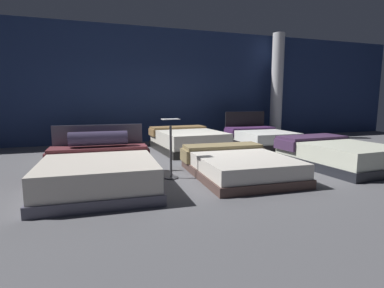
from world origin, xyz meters
name	(u,v)px	position (x,y,z in m)	size (l,w,h in m)	color
ground_plane	(206,161)	(0.00, 0.00, -0.01)	(18.00, 18.00, 0.02)	#5B5B60
showroom_back_wall	(167,86)	(0.00, 3.39, 1.75)	(18.00, 0.06, 3.50)	navy
bed_0	(99,170)	(-2.29, -1.34, 0.26)	(1.75, 2.12, 0.88)	#525060
bed_1	(238,165)	(0.04, -1.39, 0.20)	(1.67, 2.17, 0.44)	#4F3934
bed_2	(336,154)	(2.22, -1.38, 0.25)	(1.60, 2.17, 0.54)	black
bed_3	(97,145)	(-2.25, 1.41, 0.24)	(1.63, 2.08, 0.67)	#956A52
bed_4	(188,140)	(0.02, 1.37, 0.26)	(1.67, 2.24, 0.57)	black
bed_5	(260,138)	(2.23, 1.45, 0.23)	(1.48, 1.98, 0.94)	black
price_sign	(171,156)	(-1.12, -1.19, 0.39)	(0.28, 0.24, 1.01)	#3F3F44
support_pillar	(277,87)	(3.71, 2.88, 1.75)	(0.40, 0.40, 3.50)	silver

